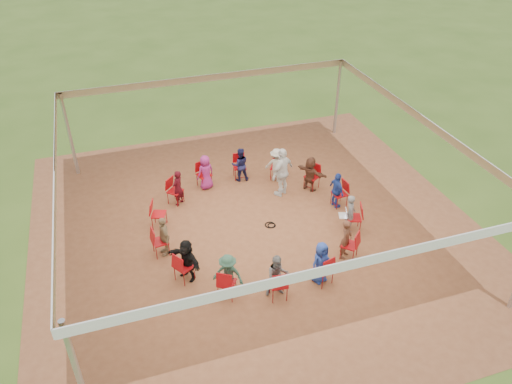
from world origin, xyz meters
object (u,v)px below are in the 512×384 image
object	(u,v)px
chair_2	(312,177)
person_seated_2	(310,174)
chair_13	(350,245)
cable_coil	(271,225)
person_seated_8	(187,260)
chair_6	(175,191)
chair_12	(323,270)
standing_person	(282,172)
chair_10	(227,283)
person_seated_3	(276,165)
chair_5	(204,175)
person_seated_11	(321,262)
chair_9	(184,267)
person_seated_0	(350,213)
chair_0	(354,218)
person_seated_5	(206,172)
person_seated_1	(337,190)
person_seated_12	(346,239)
chair_8	(160,242)
chair_4	(240,167)
person_seated_10	(278,276)
chair_1	(339,194)
person_seated_7	(164,236)
person_seated_6	(178,188)
chair_3	(277,167)
person_seated_9	(228,275)
person_seated_4	(240,165)
laptop	(345,214)
chair_11	(278,284)
chair_7	(159,214)

from	to	relation	value
chair_2	person_seated_2	distance (m)	0.20
chair_13	cable_coil	size ratio (longest dim) A/B	2.62
chair_2	chair_13	world-z (taller)	same
person_seated_8	chair_6	bearing A→B (deg)	142.94
chair_12	standing_person	bearing A→B (deg)	65.10
chair_10	person_seated_3	distance (m)	5.69
chair_5	person_seated_11	world-z (taller)	person_seated_11
chair_9	standing_person	size ratio (longest dim) A/B	0.53
person_seated_0	person_seated_3	xyz separation A→B (m)	(-1.11, 3.29, 0.00)
chair_0	chair_13	bearing A→B (deg)	167.14
person_seated_3	person_seated_5	bearing A→B (deg)	25.71
person_seated_1	person_seated_12	world-z (taller)	same
chair_8	chair_12	world-z (taller)	same
person_seated_11	chair_12	bearing A→B (deg)	-90.00
chair_4	chair_8	xyz separation A→B (m)	(-3.24, -3.18, 0.00)
chair_5	standing_person	size ratio (longest dim) A/B	0.53
person_seated_8	person_seated_10	world-z (taller)	same
chair_9	person_seated_11	bearing A→B (deg)	40.09
chair_1	person_seated_11	size ratio (longest dim) A/B	0.74
chair_13	person_seated_7	xyz separation A→B (m)	(-4.80, 1.79, 0.16)
chair_13	person_seated_6	world-z (taller)	person_seated_6
chair_0	chair_4	distance (m)	4.54
chair_0	person_seated_8	distance (m)	5.13
person_seated_8	cable_coil	xyz separation A→B (m)	(2.84, 1.43, -0.59)
chair_4	person_seated_11	bearing A→B (deg)	102.58
chair_3	chair_10	distance (m)	5.81
chair_5	person_seated_9	distance (m)	5.13
chair_0	person_seated_6	distance (m)	5.55
chair_10	person_seated_4	bearing A→B (deg)	102.58
person_seated_5	laptop	distance (m)	4.87
person_seated_0	person_seated_2	size ratio (longest dim) A/B	1.00
person_seated_6	person_seated_7	distance (m)	2.42
chair_10	person_seated_1	world-z (taller)	person_seated_1
chair_11	person_seated_8	size ratio (longest dim) A/B	0.74
chair_7	person_seated_2	size ratio (longest dim) A/B	0.74
person_seated_9	person_seated_10	bearing A→B (deg)	12.86
person_seated_9	cable_coil	distance (m)	3.10
chair_8	chair_13	distance (m)	5.23
person_seated_0	person_seated_2	distance (m)	2.42
person_seated_4	person_seated_7	world-z (taller)	same
chair_3	chair_8	bearing A→B (deg)	64.29
chair_11	person_seated_2	world-z (taller)	person_seated_2
chair_5	chair_12	distance (m)	5.81
person_seated_10	cable_coil	world-z (taller)	person_seated_10
chair_8	person_seated_8	bearing A→B (deg)	18.14
chair_0	chair_1	distance (m)	1.29
chair_9	chair_13	bearing A→B (deg)	51.43
chair_12	person_seated_8	xyz separation A→B (m)	(-3.30, 1.29, 0.16)
chair_7	person_seated_8	distance (m)	2.48
chair_3	person_seated_11	xyz separation A→B (m)	(-0.68, -5.08, 0.16)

